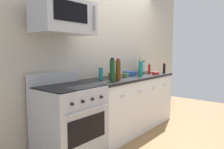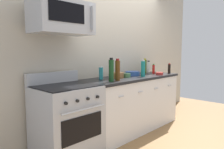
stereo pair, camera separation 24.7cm
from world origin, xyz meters
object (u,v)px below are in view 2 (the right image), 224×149
Objects in this scene: bottle_sparkling_teal at (143,69)px; bowl_green_glaze at (127,75)px; bottle_soy_sauce_dark at (169,69)px; bowl_wooden_salad at (116,75)px; bowl_red_small at (159,74)px; bottle_wine_green at (111,70)px; bowl_blue_mixing at (132,73)px; range_oven at (67,121)px; bottle_vinegar_white at (148,67)px; bottle_olive_oil at (145,66)px; microwave at (62,18)px; bottle_hot_sauce_red at (154,69)px; bottle_dish_soap at (101,73)px; bottle_wine_amber at (118,70)px.

bottle_sparkling_teal reaches higher than bowl_green_glaze.
bowl_wooden_salad is at bearing 168.30° from bottle_soy_sauce_dark.
bowl_red_small is (-0.36, -0.00, -0.07)m from bottle_soy_sauce_dark.
bottle_wine_green reaches higher than bowl_blue_mixing.
bottle_sparkling_teal is 0.23m from bowl_blue_mixing.
range_oven is 2.23m from bottle_vinegar_white.
bottle_sparkling_teal is at bearing 174.80° from bottle_soy_sauce_dark.
range_oven is 3.70× the size of bottle_olive_oil.
microwave reaches higher than bottle_hot_sauce_red.
bottle_vinegar_white is (2.14, 0.23, 0.56)m from range_oven.
bowl_red_small is 0.90m from bowl_wooden_salad.
bottle_soy_sauce_dark is 0.97× the size of bottle_dish_soap.
bottle_hot_sauce_red is (1.18, 0.15, -0.06)m from bottle_wine_amber.
bottle_vinegar_white is 1.46m from bottle_dish_soap.
bottle_soy_sauce_dark is 0.77m from bottle_sparkling_teal.
bottle_olive_oil is (1.14, 0.33, -0.01)m from bottle_wine_amber.
bottle_vinegar_white is at bearing 5.42° from bottle_dish_soap.
bottle_wine_amber is at bearing 178.82° from bottle_soy_sauce_dark.
range_oven is 3.35× the size of bottle_wine_amber.
bowl_green_glaze is at bearing -2.61° from microwave.
bottle_wine_green is 1.43× the size of bowl_wooden_salad.
bottle_wine_green reaches higher than bottle_dish_soap.
range_oven is 1.92m from bowl_red_small.
bottle_soy_sauce_dark is at bearing -19.62° from bowl_blue_mixing.
bowl_wooden_salad is (0.30, -0.04, -0.05)m from bottle_dish_soap.
bottle_wine_amber is at bearing -158.02° from bowl_green_glaze.
bottle_soy_sauce_dark is (1.45, -0.03, -0.06)m from bottle_wine_amber.
bottle_dish_soap is at bearing 106.65° from bottle_wine_amber.
range_oven is 4.55× the size of bottle_vinegar_white.
bottle_olive_oil is 1.22m from bottle_dish_soap.
bottle_soy_sauce_dark is 1.45× the size of bowl_red_small.
bottle_sparkling_teal is 1.14× the size of bowl_blue_mixing.
bottle_hot_sauce_red is 1.51× the size of bowl_green_glaze.
bottle_olive_oil reaches higher than bowl_red_small.
bowl_red_small is (1.17, -0.30, -0.07)m from bottle_dish_soap.
bowl_red_small is at bearing -123.83° from bottle_vinegar_white.
bottle_olive_oil is (1.91, 0.15, 0.59)m from range_oven.
bowl_green_glaze is (-0.74, -0.16, -0.10)m from bottle_olive_oil.
bowl_green_glaze is at bearing 163.83° from bowl_red_small.
bowl_blue_mixing is at bearing -167.91° from bottle_vinegar_white.
bottle_olive_oil is 0.50m from bowl_blue_mixing.
bottle_hot_sauce_red is 1.31m from bottle_wine_green.
bottle_wine_green is at bearing 178.24° from bowl_red_small.
bowl_green_glaze is at bearing -17.64° from bowl_wooden_salad.
bottle_vinegar_white is 0.94× the size of bowl_blue_mixing.
bottle_wine_amber reaches higher than range_oven.
bowl_green_glaze is 0.71m from bowl_red_small.
bowl_blue_mixing is 1.06× the size of bowl_wooden_salad.
bottle_wine_amber is 1.44m from bottle_vinegar_white.
bottle_vinegar_white is 0.25m from bottle_olive_oil.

